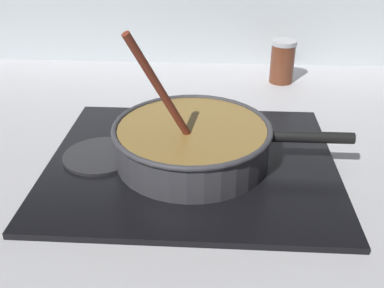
% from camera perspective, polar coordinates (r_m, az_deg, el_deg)
% --- Properties ---
extents(ground, '(2.40, 1.60, 0.04)m').
position_cam_1_polar(ground, '(0.78, 1.59, -10.15)').
color(ground, '#B7B7BC').
extents(hob_plate, '(0.56, 0.48, 0.01)m').
position_cam_1_polar(hob_plate, '(0.89, -0.00, -2.34)').
color(hob_plate, black).
rests_on(hob_plate, ground).
extents(burner_ring, '(0.20, 0.20, 0.01)m').
position_cam_1_polar(burner_ring, '(0.89, -0.00, -1.79)').
color(burner_ring, '#592D0C').
rests_on(burner_ring, hob_plate).
extents(spare_burner, '(0.15, 0.15, 0.01)m').
position_cam_1_polar(spare_burner, '(0.92, -11.56, -1.45)').
color(spare_burner, '#262628').
rests_on(spare_burner, hob_plate).
extents(cooking_pan, '(0.46, 0.31, 0.28)m').
position_cam_1_polar(cooking_pan, '(0.87, 0.07, 0.29)').
color(cooking_pan, '#38383D').
rests_on(cooking_pan, hob_plate).
extents(condiment_jar, '(0.07, 0.07, 0.12)m').
position_cam_1_polar(condiment_jar, '(1.31, 11.36, 10.21)').
color(condiment_jar, brown).
rests_on(condiment_jar, ground).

